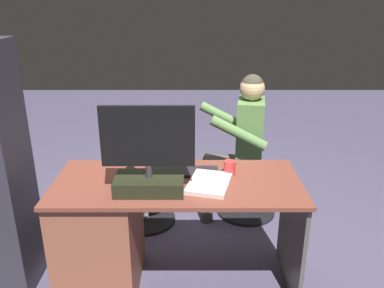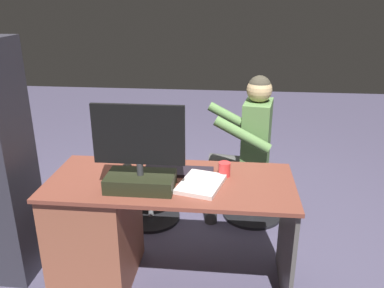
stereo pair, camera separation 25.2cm
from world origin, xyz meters
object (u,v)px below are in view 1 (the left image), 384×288
Objects in this scene: desk at (116,231)px; tv_remote at (122,177)px; teddy_bear at (143,152)px; computer_mouse at (130,170)px; person at (240,137)px; visitor_chair at (247,185)px; office_chair_teddy at (145,193)px; keyboard at (183,172)px; monitor at (149,165)px; cup at (230,168)px.

tv_remote reaches higher than desk.
teddy_bear is at bearing -96.98° from desk.
person is (-0.76, -0.74, -0.05)m from computer_mouse.
desk is 1.27m from visitor_chair.
tv_remote is 0.32× the size of office_chair_teddy.
person reaches higher than tv_remote.
computer_mouse is 0.64m from teddy_bear.
desk is at bearing 82.90° from office_chair_teddy.
keyboard is at bearing 116.61° from teddy_bear.
keyboard is (-0.41, -0.11, 0.34)m from desk.
desk is at bearing 43.46° from visitor_chair.
monitor is 0.91m from teddy_bear.
computer_mouse is 1.22m from visitor_chair.
teddy_bear reaches higher than tv_remote.
visitor_chair is (-0.87, -0.83, -0.48)m from tv_remote.
person is (-0.84, -0.86, 0.30)m from desk.
tv_remote is at bearing 45.92° from person.
person reaches higher than desk.
desk is at bearing 54.11° from computer_mouse.
monitor is 1.35m from visitor_chair.
keyboard reaches higher than tv_remote.
keyboard is at bearing -2.80° from cup.
office_chair_teddy is at bearing -80.69° from monitor.
person is at bearing -119.90° from keyboard.
office_chair_teddy is (-0.04, -0.69, -0.48)m from tv_remote.
desk reaches higher than office_chair_teddy.
computer_mouse is 0.08× the size of person.
cup is at bearing -155.56° from monitor.
computer_mouse is at bearing -58.87° from monitor.
monitor reaches higher than keyboard.
monitor is 1.19× the size of keyboard.
teddy_bear is at bearing -91.23° from tv_remote.
computer_mouse is 0.20× the size of office_chair_teddy.
person is at bearing -131.91° from tv_remote.
cup is at bearing 73.46° from visitor_chair.
visitor_chair is at bearing -134.06° from tv_remote.
monitor reaches higher than computer_mouse.
teddy_bear reaches higher than cup.
keyboard reaches higher than office_chair_teddy.
person is at bearing -135.72° from computer_mouse.
keyboard is at bearing 56.42° from visitor_chair.
cup is (-0.69, -0.09, 0.38)m from desk.
tv_remote is (0.04, 0.08, -0.01)m from computer_mouse.
cup reaches higher than visitor_chair.
cup reaches higher than computer_mouse.
monitor is at bearing 55.08° from visitor_chair.
person is at bearing -122.21° from monitor.
keyboard is 0.87m from person.
teddy_bear is at bearing -63.39° from keyboard.
keyboard is (-0.18, -0.22, -0.14)m from monitor.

